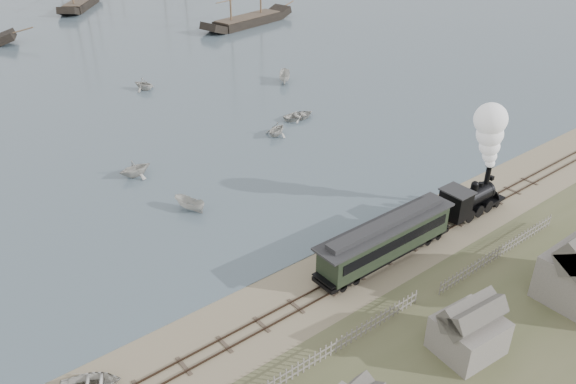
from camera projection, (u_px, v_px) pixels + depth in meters
ground at (320, 271)px, 43.37m from camera, size 600.00×600.00×0.00m
rail_track at (338, 284)px, 41.99m from camera, size 120.00×1.80×0.16m
picket_fence_west at (315, 365)px, 35.10m from camera, size 19.00×0.10×1.20m
picket_fence_east at (499, 257)px, 44.97m from camera, size 15.00×0.10×1.20m
shed_mid at (465, 350)px, 36.26m from camera, size 4.00×3.50×3.60m
locomotive at (485, 166)px, 49.02m from camera, size 7.85×2.93×9.78m
passenger_coach at (386, 238)px, 43.68m from camera, size 13.29×2.56×3.23m
beached_dinghy at (91, 384)px, 33.36m from camera, size 3.88×4.32×0.74m
rowboat_1 at (135, 168)px, 56.47m from camera, size 3.05×3.48×1.77m
rowboat_2 at (190, 204)px, 50.82m from camera, size 3.43×2.39×1.24m
rowboat_3 at (299, 115)px, 69.97m from camera, size 3.22×4.31×0.85m
rowboat_4 at (276, 129)px, 65.28m from camera, size 3.58×3.82×1.62m
rowboat_5 at (284, 77)px, 82.01m from camera, size 4.09×3.76×1.56m
rowboat_7 at (144, 84)px, 79.02m from camera, size 4.24×3.99×1.78m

